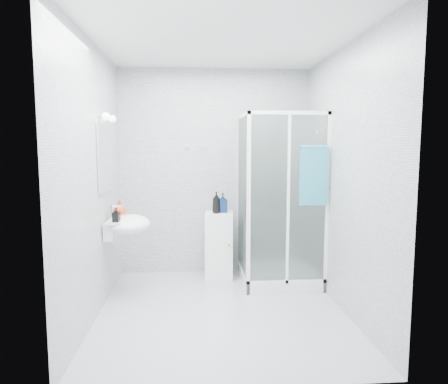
{
  "coord_description": "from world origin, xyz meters",
  "views": [
    {
      "loc": [
        -0.26,
        -3.8,
        1.61
      ],
      "look_at": [
        0.05,
        0.35,
        1.15
      ],
      "focal_mm": 32.0,
      "sensor_mm": 36.0,
      "label": 1
    }
  ],
  "objects": [
    {
      "name": "room",
      "position": [
        0.0,
        0.0,
        1.3
      ],
      "size": [
        2.4,
        2.6,
        2.6
      ],
      "color": "silver",
      "rests_on": "ground"
    },
    {
      "name": "shower_enclosure",
      "position": [
        0.67,
        0.77,
        0.45
      ],
      "size": [
        0.9,
        0.95,
        2.0
      ],
      "color": "white",
      "rests_on": "ground"
    },
    {
      "name": "wall_basin",
      "position": [
        -0.99,
        0.45,
        0.8
      ],
      "size": [
        0.46,
        0.56,
        0.35
      ],
      "color": "white",
      "rests_on": "ground"
    },
    {
      "name": "mirror",
      "position": [
        -1.19,
        0.45,
        1.5
      ],
      "size": [
        0.02,
        0.6,
        0.7
      ],
      "primitive_type": "cube",
      "color": "white",
      "rests_on": "room"
    },
    {
      "name": "vanity_lights",
      "position": [
        -1.14,
        0.45,
        1.92
      ],
      "size": [
        0.1,
        0.4,
        0.08
      ],
      "color": "silver",
      "rests_on": "room"
    },
    {
      "name": "wall_hooks",
      "position": [
        -0.25,
        1.26,
        1.62
      ],
      "size": [
        0.23,
        0.06,
        0.03
      ],
      "color": "silver",
      "rests_on": "room"
    },
    {
      "name": "storage_cabinet",
      "position": [
        0.04,
        1.04,
        0.41
      ],
      "size": [
        0.37,
        0.38,
        0.82
      ],
      "rotation": [
        0.0,
        0.0,
        -0.09
      ],
      "color": "white",
      "rests_on": "ground"
    },
    {
      "name": "hand_towel",
      "position": [
        1.01,
        0.36,
        1.33
      ],
      "size": [
        0.3,
        0.04,
        0.64
      ],
      "color": "teal",
      "rests_on": "shower_enclosure"
    },
    {
      "name": "shampoo_bottle_a",
      "position": [
        0.0,
        0.99,
        0.95
      ],
      "size": [
        0.12,
        0.12,
        0.26
      ],
      "primitive_type": "imported",
      "rotation": [
        0.0,
        0.0,
        -0.17
      ],
      "color": "black",
      "rests_on": "storage_cabinet"
    },
    {
      "name": "shampoo_bottle_b",
      "position": [
        0.09,
        1.04,
        0.94
      ],
      "size": [
        0.11,
        0.11,
        0.24
      ],
      "primitive_type": "imported",
      "rotation": [
        0.0,
        0.0,
        -0.03
      ],
      "color": "navy",
      "rests_on": "storage_cabinet"
    },
    {
      "name": "soap_dispenser_orange",
      "position": [
        -1.07,
        0.56,
        0.95
      ],
      "size": [
        0.18,
        0.18,
        0.18
      ],
      "primitive_type": "imported",
      "rotation": [
        0.0,
        0.0,
        0.43
      ],
      "color": "red",
      "rests_on": "wall_basin"
    },
    {
      "name": "soap_dispenser_black",
      "position": [
        -1.05,
        0.27,
        0.94
      ],
      "size": [
        0.08,
        0.08,
        0.15
      ],
      "primitive_type": "imported",
      "rotation": [
        0.0,
        0.0,
        -0.2
      ],
      "color": "black",
      "rests_on": "wall_basin"
    }
  ]
}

